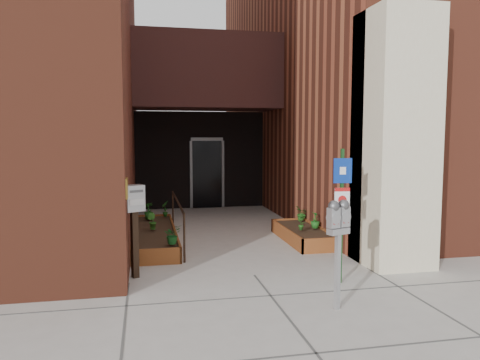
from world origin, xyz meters
TOP-DOWN VIEW (x-y plane):
  - ground at (0.00, 0.00)m, footprint 80.00×80.00m
  - architecture at (-0.18, 6.89)m, footprint 20.00×14.60m
  - planter_left at (-1.55, 2.70)m, footprint 0.90×3.60m
  - planter_right at (1.60, 2.20)m, footprint 0.80×2.20m
  - handrail at (-1.05, 2.65)m, footprint 0.04×3.34m
  - parking_meter at (0.72, -1.67)m, footprint 0.34×0.21m
  - sign_post at (1.21, -0.65)m, footprint 0.28×0.08m
  - payment_dropbox at (-1.90, 0.27)m, footprint 0.36×0.32m
  - shrub_left_a at (-1.25, 1.21)m, footprint 0.44×0.44m
  - shrub_left_b at (-1.59, 2.63)m, footprint 0.26×0.26m
  - shrub_left_c at (-1.64, 3.87)m, footprint 0.29×0.29m
  - shrub_left_d at (-1.25, 4.12)m, footprint 0.23×0.23m
  - shrub_right_a at (1.83, 2.07)m, footprint 0.21×0.21m
  - shrub_right_b at (1.47, 1.93)m, footprint 0.26×0.26m
  - shrub_right_c at (1.85, 3.02)m, footprint 0.35×0.35m

SIDE VIEW (x-z plane):
  - ground at x=0.00m, z-range 0.00..0.00m
  - planter_left at x=-1.55m, z-range -0.02..0.28m
  - planter_right at x=1.60m, z-range -0.02..0.28m
  - shrub_right_c at x=1.85m, z-range 0.30..0.63m
  - shrub_left_b at x=-1.59m, z-range 0.30..0.64m
  - shrub_left_a at x=-1.25m, z-range 0.30..0.64m
  - shrub_right_a at x=1.83m, z-range 0.30..0.65m
  - shrub_right_b at x=1.47m, z-range 0.30..0.66m
  - shrub_left_d at x=-1.25m, z-range 0.30..0.68m
  - shrub_left_c at x=-1.64m, z-range 0.30..0.70m
  - handrail at x=-1.05m, z-range 0.30..1.20m
  - payment_dropbox at x=-1.90m, z-range 0.33..1.83m
  - parking_meter at x=0.72m, z-range 0.40..1.85m
  - sign_post at x=1.21m, z-range 0.24..2.31m
  - architecture at x=-0.18m, z-range -0.02..9.98m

